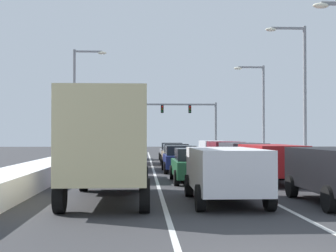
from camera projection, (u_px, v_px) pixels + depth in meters
ground_plane at (183, 171)px, 28.99m from camera, size 139.10×139.10×0.00m
lane_stripe_between_right_lane_and_center_lane at (202, 166)px, 34.42m from camera, size 0.14×58.85×0.01m
lane_stripe_between_center_lane_and_left_lane at (152, 166)px, 34.25m from camera, size 0.14×58.85×0.01m
snow_bank_right_shoulder at (277, 162)px, 34.69m from camera, size 1.94×58.85×0.46m
snow_bank_left_shoulder at (74, 160)px, 33.99m from camera, size 1.86×58.85×0.81m
suv_red_right_lane_second at (271, 160)px, 21.60m from camera, size 2.16×4.90×1.67m
suv_charcoal_right_lane_third at (242, 154)px, 28.23m from camera, size 2.16×4.90×1.67m
suv_maroon_right_lane_fourth at (225, 151)px, 34.85m from camera, size 2.16×4.90×1.67m
suv_silver_right_lane_fifth at (213, 149)px, 41.87m from camera, size 2.16×4.90×1.67m
suv_white_center_lane_nearest at (225, 170)px, 15.31m from camera, size 2.16×4.90×1.67m
sedan_green_center_lane_second at (194, 165)px, 22.16m from camera, size 2.00×4.50×1.51m
sedan_navy_center_lane_third at (180, 159)px, 28.56m from camera, size 2.00×4.50×1.51m
sedan_tan_center_lane_fourth at (176, 155)px, 34.85m from camera, size 2.00×4.50×1.51m
sedan_gray_center_lane_fifth at (171, 152)px, 41.42m from camera, size 2.00×4.50×1.51m
box_truck_left_lane_nearest at (109, 141)px, 15.73m from camera, size 2.53×7.20×3.36m
sedan_red_left_lane_second at (124, 164)px, 23.44m from camera, size 2.00×4.50×1.51m
suv_charcoal_left_lane_third at (125, 153)px, 30.58m from camera, size 2.16×4.90×1.67m
suv_maroon_left_lane_fourth at (127, 150)px, 37.30m from camera, size 2.16×4.90×1.67m
sedan_silver_left_lane_fifth at (130, 151)px, 44.23m from camera, size 2.00×4.50×1.51m
traffic_light_gantry at (173, 113)px, 61.20m from camera, size 14.00×0.47×6.20m
street_lamp_right_mid at (300, 84)px, 32.16m from camera, size 2.66×0.36×9.17m
street_lamp_right_far at (259, 103)px, 42.83m from camera, size 2.66×0.36×8.12m
street_lamp_left_mid at (78, 95)px, 39.57m from camera, size 2.66×0.36×8.93m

